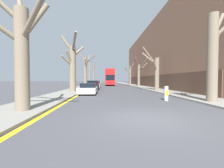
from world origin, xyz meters
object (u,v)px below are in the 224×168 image
at_px(street_tree_right_0, 213,55).
at_px(parked_car_1, 93,86).
at_px(double_decker_bus, 109,77).
at_px(parked_car_2, 95,84).
at_px(street_tree_left_4, 94,74).
at_px(street_tree_left_2, 86,70).
at_px(street_tree_right_2, 139,74).
at_px(street_tree_right_3, 130,75).
at_px(street_tree_right_1, 156,72).
at_px(traffic_bollard, 166,93).
at_px(street_tree_left_1, 72,66).
at_px(street_tree_left_3, 90,75).
at_px(parked_car_0, 88,89).
at_px(street_tree_left_0, 18,47).

xyz_separation_m(street_tree_right_0, parked_car_1, (-9.57, 13.63, -2.67)).
xyz_separation_m(double_decker_bus, parked_car_2, (-3.23, -13.70, -1.87)).
bearing_deg(double_decker_bus, street_tree_right_0, -79.29).
bearing_deg(street_tree_right_0, street_tree_left_4, 104.84).
bearing_deg(parked_car_1, street_tree_left_2, 105.75).
bearing_deg(street_tree_right_2, street_tree_right_3, 91.43).
bearing_deg(street_tree_right_1, double_decker_bus, 105.98).
bearing_deg(street_tree_right_0, double_decker_bus, 100.71).
bearing_deg(street_tree_left_2, traffic_bollard, -65.93).
height_order(street_tree_right_1, parked_car_1, street_tree_right_1).
relative_size(street_tree_left_2, street_tree_right_1, 1.18).
relative_size(street_tree_left_2, parked_car_1, 1.73).
xyz_separation_m(street_tree_left_4, street_tree_right_2, (11.79, -20.39, -0.65)).
distance_m(street_tree_right_1, traffic_bollard, 11.01).
xyz_separation_m(street_tree_right_0, traffic_bollard, (-2.81, 1.29, -2.81)).
height_order(street_tree_left_1, traffic_bollard, street_tree_left_1).
distance_m(street_tree_left_2, street_tree_right_1, 15.02).
bearing_deg(parked_car_1, street_tree_left_1, -119.76).
height_order(street_tree_left_3, parked_car_1, street_tree_left_3).
bearing_deg(street_tree_right_0, parked_car_1, 125.07).
bearing_deg(street_tree_right_2, street_tree_left_4, 120.04).
height_order(street_tree_left_2, street_tree_right_1, street_tree_left_2).
relative_size(street_tree_right_0, street_tree_right_2, 0.98).
bearing_deg(street_tree_left_3, parked_car_0, -84.83).
relative_size(street_tree_right_3, parked_car_1, 1.55).
height_order(street_tree_left_0, street_tree_right_0, street_tree_left_0).
relative_size(street_tree_left_2, street_tree_right_0, 1.17).
distance_m(street_tree_left_0, traffic_bollard, 10.24).
distance_m(street_tree_right_2, parked_car_2, 10.65).
bearing_deg(traffic_bollard, street_tree_right_0, -24.66).
bearing_deg(street_tree_left_3, street_tree_left_1, -90.29).
xyz_separation_m(street_tree_right_2, parked_car_0, (-9.71, -16.35, -2.38)).
xyz_separation_m(street_tree_right_0, double_decker_bus, (-6.34, 33.56, -0.83)).
bearing_deg(street_tree_right_1, street_tree_right_0, -89.57).
bearing_deg(street_tree_left_1, parked_car_0, -44.94).
xyz_separation_m(street_tree_left_3, parked_car_2, (2.22, -11.93, -2.39)).
bearing_deg(street_tree_left_1, street_tree_right_3, 64.74).
height_order(street_tree_left_2, street_tree_right_3, street_tree_left_2).
height_order(street_tree_left_3, double_decker_bus, street_tree_left_3).
xyz_separation_m(street_tree_left_1, parked_car_1, (2.33, 4.08, -2.77)).
xyz_separation_m(street_tree_left_1, parked_car_0, (2.33, -2.33, -2.88)).
bearing_deg(parked_car_0, traffic_bollard, -41.26).
distance_m(street_tree_left_4, double_decker_bus, 11.73).
distance_m(double_decker_bus, parked_car_1, 20.27).
xyz_separation_m(street_tree_right_3, parked_car_1, (-9.44, -20.87, -2.25)).
height_order(street_tree_left_0, street_tree_left_1, street_tree_left_1).
relative_size(double_decker_bus, parked_car_2, 2.62).
bearing_deg(street_tree_right_2, parked_car_0, -120.71).
xyz_separation_m(double_decker_bus, parked_car_1, (-3.23, -19.93, -1.84)).
height_order(street_tree_left_4, double_decker_bus, street_tree_left_4).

